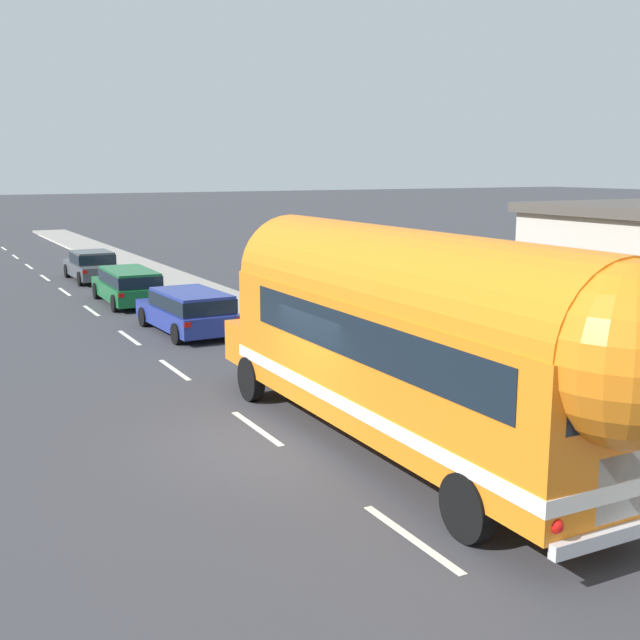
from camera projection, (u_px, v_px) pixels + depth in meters
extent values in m
plane|color=#38383D|center=(281.00, 446.00, 15.20)|extent=(300.00, 300.00, 0.00)
cube|color=silver|center=(411.00, 538.00, 11.42)|extent=(0.14, 2.40, 0.01)
cube|color=silver|center=(257.00, 428.00, 16.22)|extent=(0.14, 2.40, 0.01)
cube|color=silver|center=(174.00, 370.00, 20.89)|extent=(0.14, 2.40, 0.01)
cube|color=silver|center=(129.00, 338.00, 24.80)|extent=(0.14, 2.40, 0.01)
cube|color=silver|center=(91.00, 311.00, 29.46)|extent=(0.14, 2.40, 0.01)
cube|color=silver|center=(65.00, 292.00, 33.93)|extent=(0.14, 2.40, 0.01)
cube|color=silver|center=(45.00, 278.00, 38.18)|extent=(0.14, 2.40, 0.01)
cube|color=silver|center=(29.00, 266.00, 42.54)|extent=(0.14, 2.40, 0.01)
cube|color=silver|center=(15.00, 257.00, 47.12)|extent=(0.14, 2.40, 0.01)
cube|color=silver|center=(4.00, 248.00, 51.90)|extent=(0.14, 2.40, 0.01)
cube|color=silver|center=(229.00, 322.00, 27.31)|extent=(0.12, 80.00, 0.01)
cube|color=gray|center=(288.00, 327.00, 26.14)|extent=(2.52, 90.00, 0.15)
cube|color=orange|center=(407.00, 361.00, 14.44)|extent=(2.55, 9.85, 2.30)
cylinder|color=orange|center=(409.00, 298.00, 14.23)|extent=(2.50, 9.75, 2.45)
sphere|color=orange|center=(627.00, 354.00, 9.99)|extent=(2.40, 2.40, 2.40)
cube|color=orange|center=(279.00, 340.00, 19.42)|extent=(2.27, 1.31, 0.95)
cube|color=white|center=(407.00, 396.00, 14.57)|extent=(2.59, 9.89, 0.24)
cube|color=black|center=(417.00, 332.00, 14.07)|extent=(2.57, 8.05, 0.76)
cube|color=black|center=(625.00, 393.00, 10.07)|extent=(2.00, 0.09, 0.84)
cube|color=white|center=(618.00, 487.00, 10.30)|extent=(0.80, 0.06, 0.90)
cube|color=silver|center=(621.00, 533.00, 10.33)|extent=(2.34, 0.15, 0.20)
sphere|color=red|center=(556.00, 526.00, 9.87)|extent=(0.20, 0.20, 0.20)
cube|color=black|center=(289.00, 289.00, 18.65)|extent=(2.14, 0.11, 0.96)
cube|color=silver|center=(267.00, 340.00, 20.04)|extent=(0.90, 0.10, 0.56)
cylinder|color=black|center=(251.00, 379.00, 18.08)|extent=(0.27, 1.00, 1.00)
cylinder|color=black|center=(342.00, 367.00, 19.14)|extent=(0.27, 1.00, 1.00)
cylinder|color=black|center=(467.00, 507.00, 11.26)|extent=(0.27, 1.00, 1.00)
cylinder|color=black|center=(590.00, 478.00, 12.32)|extent=(0.27, 1.00, 1.00)
cube|color=navy|center=(187.00, 316.00, 25.58)|extent=(2.05, 4.63, 0.60)
cube|color=navy|center=(191.00, 300.00, 25.07)|extent=(1.80, 3.17, 0.55)
cube|color=black|center=(192.00, 301.00, 25.07)|extent=(1.86, 3.21, 0.43)
cube|color=red|center=(188.00, 325.00, 23.19)|extent=(0.20, 0.05, 0.14)
cube|color=red|center=(240.00, 320.00, 24.00)|extent=(0.20, 0.05, 0.14)
cylinder|color=black|center=(144.00, 317.00, 26.52)|extent=(0.22, 0.65, 0.64)
cylinder|color=black|center=(195.00, 312.00, 27.40)|extent=(0.22, 0.65, 0.64)
cylinder|color=black|center=(177.00, 334.00, 23.83)|extent=(0.22, 0.65, 0.64)
cylinder|color=black|center=(233.00, 328.00, 24.71)|extent=(0.22, 0.65, 0.64)
cube|color=#196633|center=(127.00, 290.00, 30.94)|extent=(1.88, 4.79, 0.60)
cube|color=#196633|center=(130.00, 277.00, 30.42)|extent=(1.65, 3.53, 0.55)
cube|color=black|center=(130.00, 278.00, 30.42)|extent=(1.71, 3.58, 0.43)
cube|color=red|center=(121.00, 296.00, 28.48)|extent=(0.20, 0.04, 0.14)
cube|color=red|center=(164.00, 293.00, 29.15)|extent=(0.20, 0.04, 0.14)
cylinder|color=black|center=(96.00, 291.00, 32.08)|extent=(0.21, 0.64, 0.64)
cylinder|color=black|center=(138.00, 288.00, 32.83)|extent=(0.21, 0.64, 0.64)
cylinder|color=black|center=(115.00, 303.00, 29.14)|extent=(0.21, 0.64, 0.64)
cylinder|color=black|center=(161.00, 300.00, 29.88)|extent=(0.21, 0.64, 0.64)
cube|color=#474C51|center=(92.00, 269.00, 37.24)|extent=(1.83, 4.55, 0.60)
cube|color=#474C51|center=(92.00, 257.00, 37.02)|extent=(1.62, 2.20, 0.55)
cube|color=black|center=(92.00, 258.00, 37.03)|extent=(1.68, 2.24, 0.43)
cube|color=red|center=(85.00, 272.00, 34.86)|extent=(0.20, 0.04, 0.14)
cube|color=red|center=(121.00, 270.00, 35.58)|extent=(0.20, 0.04, 0.14)
cylinder|color=black|center=(67.00, 271.00, 38.25)|extent=(0.20, 0.64, 0.64)
cylinder|color=black|center=(104.00, 269.00, 39.04)|extent=(0.20, 0.64, 0.64)
cylinder|color=black|center=(80.00, 279.00, 35.52)|extent=(0.20, 0.64, 0.64)
cylinder|color=black|center=(119.00, 276.00, 36.30)|extent=(0.20, 0.64, 0.64)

